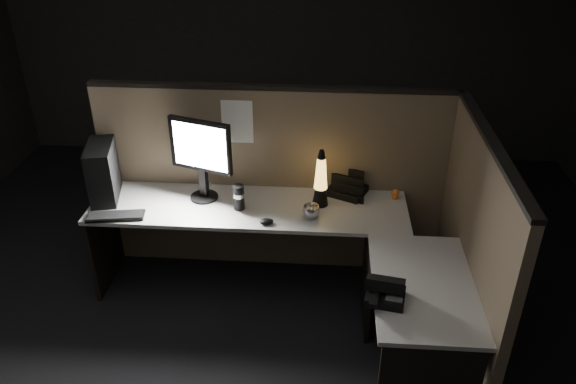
# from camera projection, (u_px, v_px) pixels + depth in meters

# --- Properties ---
(floor) EXTENTS (6.00, 6.00, 0.00)m
(floor) POSITION_uv_depth(u_px,v_px,m) (262.00, 341.00, 3.90)
(floor) COLOR black
(floor) RESTS_ON ground
(room_shell) EXTENTS (6.00, 6.00, 6.00)m
(room_shell) POSITION_uv_depth(u_px,v_px,m) (255.00, 126.00, 3.10)
(room_shell) COLOR silver
(room_shell) RESTS_ON ground
(partition_back) EXTENTS (2.66, 0.06, 1.50)m
(partition_back) POSITION_uv_depth(u_px,v_px,m) (273.00, 182.00, 4.34)
(partition_back) COLOR brown
(partition_back) RESTS_ON ground
(partition_right) EXTENTS (0.06, 1.66, 1.50)m
(partition_right) POSITION_uv_depth(u_px,v_px,m) (471.00, 253.00, 3.53)
(partition_right) COLOR brown
(partition_right) RESTS_ON ground
(desk) EXTENTS (2.60, 1.60, 0.73)m
(desk) POSITION_uv_depth(u_px,v_px,m) (290.00, 253.00, 3.82)
(desk) COLOR #AAA8A0
(desk) RESTS_ON ground
(pc_tower) EXTENTS (0.26, 0.43, 0.42)m
(pc_tower) POSITION_uv_depth(u_px,v_px,m) (103.00, 172.00, 4.09)
(pc_tower) COLOR black
(pc_tower) RESTS_ON desk
(monitor) EXTENTS (0.47, 0.21, 0.62)m
(monitor) POSITION_uv_depth(u_px,v_px,m) (201.00, 152.00, 4.00)
(monitor) COLOR black
(monitor) RESTS_ON desk
(keyboard) EXTENTS (0.41, 0.19, 0.02)m
(keyboard) POSITION_uv_depth(u_px,v_px,m) (116.00, 216.00, 3.93)
(keyboard) COLOR black
(keyboard) RESTS_ON desk
(mouse) EXTENTS (0.11, 0.09, 0.04)m
(mouse) POSITION_uv_depth(u_px,v_px,m) (267.00, 222.00, 3.85)
(mouse) COLOR black
(mouse) RESTS_ON desk
(clip_lamp) EXTENTS (0.04, 0.17, 0.22)m
(clip_lamp) POSITION_uv_depth(u_px,v_px,m) (206.00, 176.00, 4.19)
(clip_lamp) COLOR silver
(clip_lamp) RESTS_ON desk
(organizer) EXTENTS (0.33, 0.32, 0.20)m
(organizer) POSITION_uv_depth(u_px,v_px,m) (347.00, 188.00, 4.21)
(organizer) COLOR black
(organizer) RESTS_ON desk
(lava_lamp) EXTENTS (0.12, 0.12, 0.44)m
(lava_lamp) POSITION_uv_depth(u_px,v_px,m) (321.00, 182.00, 4.00)
(lava_lamp) COLOR black
(lava_lamp) RESTS_ON desk
(travel_mug) EXTENTS (0.08, 0.08, 0.19)m
(travel_mug) POSITION_uv_depth(u_px,v_px,m) (239.00, 197.00, 3.99)
(travel_mug) COLOR black
(travel_mug) RESTS_ON desk
(steel_mug) EXTENTS (0.13, 0.13, 0.09)m
(steel_mug) POSITION_uv_depth(u_px,v_px,m) (311.00, 212.00, 3.92)
(steel_mug) COLOR #B7B8BF
(steel_mug) RESTS_ON desk
(figurine) EXTENTS (0.06, 0.06, 0.06)m
(figurine) POSITION_uv_depth(u_px,v_px,m) (395.00, 193.00, 4.13)
(figurine) COLOR orange
(figurine) RESTS_ON desk
(pinned_paper) EXTENTS (0.23, 0.00, 0.33)m
(pinned_paper) POSITION_uv_depth(u_px,v_px,m) (237.00, 122.00, 4.07)
(pinned_paper) COLOR white
(pinned_paper) RESTS_ON partition_back
(desk_phone) EXTENTS (0.25, 0.25, 0.13)m
(desk_phone) POSITION_uv_depth(u_px,v_px,m) (385.00, 291.00, 3.17)
(desk_phone) COLOR black
(desk_phone) RESTS_ON desk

